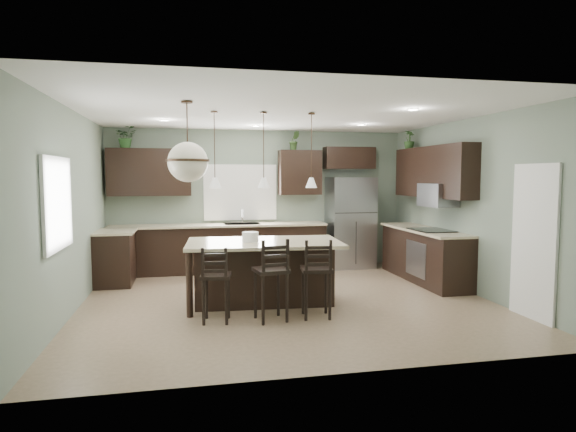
# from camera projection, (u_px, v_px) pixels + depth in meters

# --- Properties ---
(ground) EXTENTS (6.00, 6.00, 0.00)m
(ground) POSITION_uv_depth(u_px,v_px,m) (287.00, 301.00, 7.26)
(ground) COLOR #9E8466
(ground) RESTS_ON ground
(pantry_door) EXTENTS (0.04, 0.82, 2.04)m
(pantry_door) POSITION_uv_depth(u_px,v_px,m) (534.00, 242.00, 6.27)
(pantry_door) COLOR white
(pantry_door) RESTS_ON ground
(window_back) EXTENTS (1.35, 0.02, 1.00)m
(window_back) POSITION_uv_depth(u_px,v_px,m) (240.00, 192.00, 9.72)
(window_back) COLOR white
(window_back) RESTS_ON room_shell
(window_left) EXTENTS (0.02, 1.10, 1.00)m
(window_left) POSITION_uv_depth(u_px,v_px,m) (56.00, 204.00, 5.75)
(window_left) COLOR white
(window_left) RESTS_ON room_shell
(left_return_cabs) EXTENTS (0.60, 0.90, 0.90)m
(left_return_cabs) POSITION_uv_depth(u_px,v_px,m) (115.00, 259.00, 8.34)
(left_return_cabs) COLOR black
(left_return_cabs) RESTS_ON ground
(left_return_countertop) EXTENTS (0.66, 0.96, 0.04)m
(left_return_countertop) POSITION_uv_depth(u_px,v_px,m) (115.00, 232.00, 8.30)
(left_return_countertop) COLOR #C6B895
(left_return_countertop) RESTS_ON left_return_cabs
(back_lower_cabs) EXTENTS (4.20, 0.60, 0.90)m
(back_lower_cabs) POSITION_uv_depth(u_px,v_px,m) (219.00, 249.00, 9.45)
(back_lower_cabs) COLOR black
(back_lower_cabs) RESTS_ON ground
(back_countertop) EXTENTS (4.20, 0.66, 0.04)m
(back_countertop) POSITION_uv_depth(u_px,v_px,m) (219.00, 225.00, 9.39)
(back_countertop) COLOR #C6B895
(back_countertop) RESTS_ON back_lower_cabs
(sink_inset) EXTENTS (0.70, 0.45, 0.01)m
(sink_inset) POSITION_uv_depth(u_px,v_px,m) (242.00, 224.00, 9.48)
(sink_inset) COLOR gray
(sink_inset) RESTS_ON back_countertop
(faucet) EXTENTS (0.02, 0.02, 0.28)m
(faucet) POSITION_uv_depth(u_px,v_px,m) (242.00, 217.00, 9.44)
(faucet) COLOR silver
(faucet) RESTS_ON back_countertop
(back_upper_left) EXTENTS (1.55, 0.34, 0.90)m
(back_upper_left) POSITION_uv_depth(u_px,v_px,m) (150.00, 172.00, 9.18)
(back_upper_left) COLOR black
(back_upper_left) RESTS_ON room_shell
(back_upper_right) EXTENTS (0.85, 0.34, 0.90)m
(back_upper_right) POSITION_uv_depth(u_px,v_px,m) (300.00, 173.00, 9.78)
(back_upper_right) COLOR black
(back_upper_right) RESTS_ON room_shell
(fridge_header) EXTENTS (1.05, 0.34, 0.45)m
(fridge_header) POSITION_uv_depth(u_px,v_px,m) (349.00, 158.00, 9.97)
(fridge_header) COLOR black
(fridge_header) RESTS_ON room_shell
(right_lower_cabs) EXTENTS (0.60, 2.35, 0.90)m
(right_lower_cabs) POSITION_uv_depth(u_px,v_px,m) (424.00, 256.00, 8.63)
(right_lower_cabs) COLOR black
(right_lower_cabs) RESTS_ON ground
(right_countertop) EXTENTS (0.66, 2.35, 0.04)m
(right_countertop) POSITION_uv_depth(u_px,v_px,m) (424.00, 230.00, 8.59)
(right_countertop) COLOR #C6B895
(right_countertop) RESTS_ON right_lower_cabs
(cooktop) EXTENTS (0.58, 0.75, 0.02)m
(cooktop) POSITION_uv_depth(u_px,v_px,m) (431.00, 230.00, 8.32)
(cooktop) COLOR black
(cooktop) RESTS_ON right_countertop
(wall_oven_front) EXTENTS (0.01, 0.72, 0.60)m
(wall_oven_front) POSITION_uv_depth(u_px,v_px,m) (416.00, 259.00, 8.30)
(wall_oven_front) COLOR gray
(wall_oven_front) RESTS_ON right_lower_cabs
(right_upper_cabs) EXTENTS (0.34, 2.35, 0.90)m
(right_upper_cabs) POSITION_uv_depth(u_px,v_px,m) (433.00, 172.00, 8.53)
(right_upper_cabs) COLOR black
(right_upper_cabs) RESTS_ON room_shell
(microwave) EXTENTS (0.40, 0.75, 0.40)m
(microwave) POSITION_uv_depth(u_px,v_px,m) (438.00, 195.00, 8.29)
(microwave) COLOR gray
(microwave) RESTS_ON right_upper_cabs
(refrigerator) EXTENTS (0.90, 0.74, 1.85)m
(refrigerator) POSITION_uv_depth(u_px,v_px,m) (350.00, 222.00, 9.91)
(refrigerator) COLOR #9999A1
(refrigerator) RESTS_ON ground
(kitchen_island) EXTENTS (2.31, 1.42, 0.92)m
(kitchen_island) POSITION_uv_depth(u_px,v_px,m) (264.00, 272.00, 7.08)
(kitchen_island) COLOR black
(kitchen_island) RESTS_ON ground
(serving_dish) EXTENTS (0.24, 0.24, 0.14)m
(serving_dish) POSITION_uv_depth(u_px,v_px,m) (250.00, 237.00, 7.00)
(serving_dish) COLOR silver
(serving_dish) RESTS_ON kitchen_island
(bar_stool_left) EXTENTS (0.42, 0.42, 0.99)m
(bar_stool_left) POSITION_uv_depth(u_px,v_px,m) (216.00, 284.00, 6.16)
(bar_stool_left) COLOR black
(bar_stool_left) RESTS_ON ground
(bar_stool_center) EXTENTS (0.46, 0.46, 1.09)m
(bar_stool_center) POSITION_uv_depth(u_px,v_px,m) (271.00, 279.00, 6.21)
(bar_stool_center) COLOR black
(bar_stool_center) RESTS_ON ground
(bar_stool_right) EXTENTS (0.44, 0.44, 1.06)m
(bar_stool_right) POSITION_uv_depth(u_px,v_px,m) (316.00, 278.00, 6.36)
(bar_stool_right) COLOR black
(bar_stool_right) RESTS_ON ground
(pendant_left) EXTENTS (0.17, 0.17, 1.10)m
(pendant_left) POSITION_uv_depth(u_px,v_px,m) (215.00, 150.00, 6.83)
(pendant_left) COLOR silver
(pendant_left) RESTS_ON room_shell
(pendant_center) EXTENTS (0.17, 0.17, 1.10)m
(pendant_center) POSITION_uv_depth(u_px,v_px,m) (264.00, 150.00, 6.93)
(pendant_center) COLOR silver
(pendant_center) RESTS_ON room_shell
(pendant_right) EXTENTS (0.17, 0.17, 1.10)m
(pendant_right) POSITION_uv_depth(u_px,v_px,m) (311.00, 151.00, 7.02)
(pendant_right) COLOR white
(pendant_right) RESTS_ON room_shell
(chandelier) EXTENTS (0.54, 0.54, 1.00)m
(chandelier) POSITION_uv_depth(u_px,v_px,m) (187.00, 142.00, 5.92)
(chandelier) COLOR beige
(chandelier) RESTS_ON room_shell
(plant_back_left) EXTENTS (0.43, 0.38, 0.42)m
(plant_back_left) POSITION_uv_depth(u_px,v_px,m) (126.00, 137.00, 9.02)
(plant_back_left) COLOR #234A20
(plant_back_left) RESTS_ON back_upper_left
(plant_back_right) EXTENTS (0.22, 0.18, 0.38)m
(plant_back_right) POSITION_uv_depth(u_px,v_px,m) (294.00, 141.00, 9.68)
(plant_back_right) COLOR #365626
(plant_back_right) RESTS_ON back_upper_right
(plant_right_wall) EXTENTS (0.25, 0.25, 0.37)m
(plant_right_wall) POSITION_uv_depth(u_px,v_px,m) (409.00, 140.00, 9.35)
(plant_right_wall) COLOR #2C4E22
(plant_right_wall) RESTS_ON right_upper_cabs
(room_shell) EXTENTS (6.00, 6.00, 6.00)m
(room_shell) POSITION_uv_depth(u_px,v_px,m) (287.00, 188.00, 7.12)
(room_shell) COLOR slate
(room_shell) RESTS_ON ground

